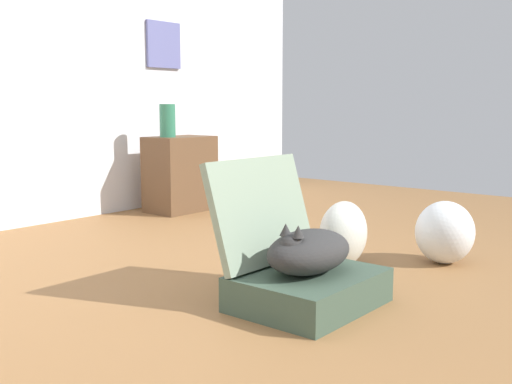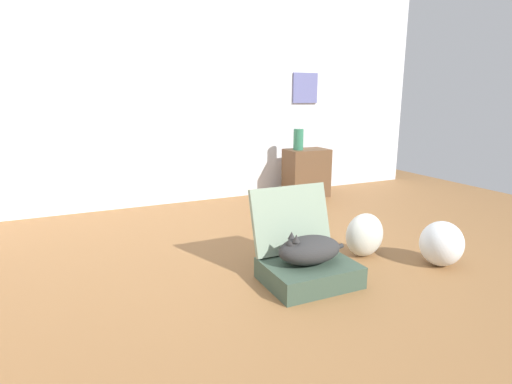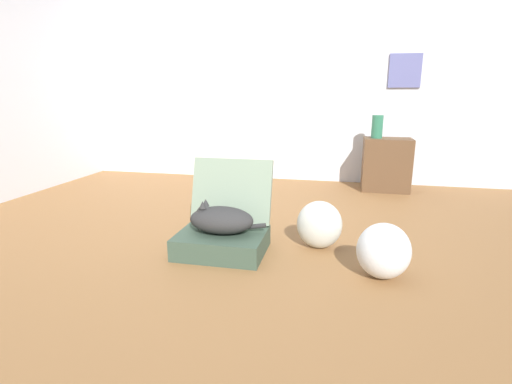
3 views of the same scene
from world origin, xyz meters
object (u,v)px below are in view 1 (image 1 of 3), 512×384
at_px(cat, 308,251).
at_px(plastic_bag_white, 343,234).
at_px(side_table, 180,174).
at_px(vase_tall, 167,121).
at_px(plastic_bag_clear, 445,232).
at_px(suitcase_base, 309,289).

xyz_separation_m(cat, plastic_bag_white, (0.65, 0.23, -0.07)).
xyz_separation_m(side_table, vase_tall, (-0.13, -0.01, 0.42)).
distance_m(cat, plastic_bag_white, 0.69).
height_order(plastic_bag_white, vase_tall, vase_tall).
bearing_deg(side_table, plastic_bag_white, -108.35).
xyz_separation_m(plastic_bag_clear, vase_tall, (0.10, 2.26, 0.55)).
height_order(cat, plastic_bag_clear, cat).
bearing_deg(suitcase_base, plastic_bag_white, 19.67).
bearing_deg(vase_tall, suitcase_base, -118.44).
relative_size(plastic_bag_clear, side_table, 0.56).
bearing_deg(plastic_bag_white, plastic_bag_clear, -43.72).
relative_size(cat, plastic_bag_clear, 1.56).
bearing_deg(side_table, plastic_bag_clear, -95.73).
relative_size(cat, plastic_bag_white, 1.52).
bearing_deg(plastic_bag_clear, plastic_bag_white, 136.28).
bearing_deg(plastic_bag_white, side_table, 71.65).
bearing_deg(plastic_bag_white, suitcase_base, -160.33).
bearing_deg(vase_tall, plastic_bag_white, -104.80).
bearing_deg(cat, plastic_bag_clear, -8.12).
xyz_separation_m(suitcase_base, plastic_bag_white, (0.65, 0.23, 0.10)).
xyz_separation_m(cat, side_table, (1.28, 2.11, 0.06)).
distance_m(suitcase_base, side_table, 2.48).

